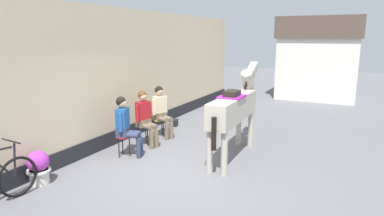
{
  "coord_description": "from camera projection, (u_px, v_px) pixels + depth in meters",
  "views": [
    {
      "loc": [
        3.04,
        -5.75,
        2.71
      ],
      "look_at": [
        -0.4,
        1.2,
        1.05
      ],
      "focal_mm": 31.67,
      "sensor_mm": 36.0,
      "label": 1
    }
  ],
  "objects": [
    {
      "name": "seated_visitor_near",
      "position": [
        125.0,
        123.0,
        7.62
      ],
      "size": [
        0.61,
        0.48,
        1.39
      ],
      "color": "red",
      "rests_on": "ground_plane"
    },
    {
      "name": "ground_plane",
      "position": [
        233.0,
        134.0,
        9.56
      ],
      "size": [
        40.0,
        40.0,
        0.0
      ],
      "primitive_type": "plane",
      "color": "slate"
    },
    {
      "name": "saddled_horse_center",
      "position": [
        235.0,
        107.0,
        7.5
      ],
      "size": [
        0.52,
        3.0,
        2.06
      ],
      "color": "#B2A899",
      "rests_on": "ground_plane"
    },
    {
      "name": "flower_planter_near",
      "position": [
        38.0,
        167.0,
        6.27
      ],
      "size": [
        0.43,
        0.43,
        0.64
      ],
      "color": "beige",
      "rests_on": "ground_plane"
    },
    {
      "name": "seated_visitor_middle",
      "position": [
        145.0,
        116.0,
        8.38
      ],
      "size": [
        0.61,
        0.48,
        1.39
      ],
      "color": "black",
      "rests_on": "ground_plane"
    },
    {
      "name": "distant_cottage",
      "position": [
        319.0,
        57.0,
        14.73
      ],
      "size": [
        3.4,
        2.6,
        3.5
      ],
      "color": "silver",
      "rests_on": "ground_plane"
    },
    {
      "name": "pub_facade_wall",
      "position": [
        125.0,
        81.0,
        9.03
      ],
      "size": [
        0.34,
        14.0,
        3.4
      ],
      "color": "#CCB793",
      "rests_on": "ground_plane"
    },
    {
      "name": "satchel_bag",
      "position": [
        175.0,
        123.0,
        10.36
      ],
      "size": [
        0.2,
        0.3,
        0.2
      ],
      "primitive_type": "cube",
      "rotation": [
        0.0,
        0.0,
        1.88
      ],
      "color": "black",
      "rests_on": "ground_plane"
    },
    {
      "name": "seated_visitor_far",
      "position": [
        161.0,
        109.0,
        9.12
      ],
      "size": [
        0.61,
        0.49,
        1.39
      ],
      "color": "gold",
      "rests_on": "ground_plane"
    }
  ]
}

